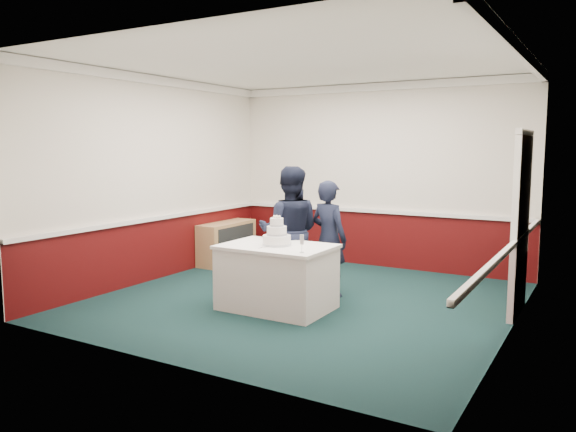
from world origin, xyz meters
The scene contains 9 objects.
ground centered at (0.00, 0.00, 0.00)m, with size 5.00×5.00×0.00m, color #11282A.
room_shell centered at (0.08, 0.61, 1.97)m, with size 5.00×5.00×3.00m.
sideboard centered at (-2.28, 1.43, 0.35)m, with size 0.41×1.20×0.70m.
cake_table centered at (-0.11, -0.49, 0.40)m, with size 1.32×0.92×0.79m.
wedding_cake centered at (-0.11, -0.49, 0.90)m, with size 0.35×0.35×0.36m.
cake_knife centered at (-0.14, -0.69, 0.79)m, with size 0.01×0.22×0.01m, color silver.
champagne_flute centered at (0.39, -0.77, 0.93)m, with size 0.05×0.05×0.21m.
person_man centered at (-0.31, 0.16, 0.86)m, with size 0.84×0.65×1.72m, color black.
person_woman centered at (0.15, 0.41, 0.77)m, with size 0.56×0.37×1.54m, color black.
Camera 1 is at (3.37, -6.20, 1.97)m, focal length 35.00 mm.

